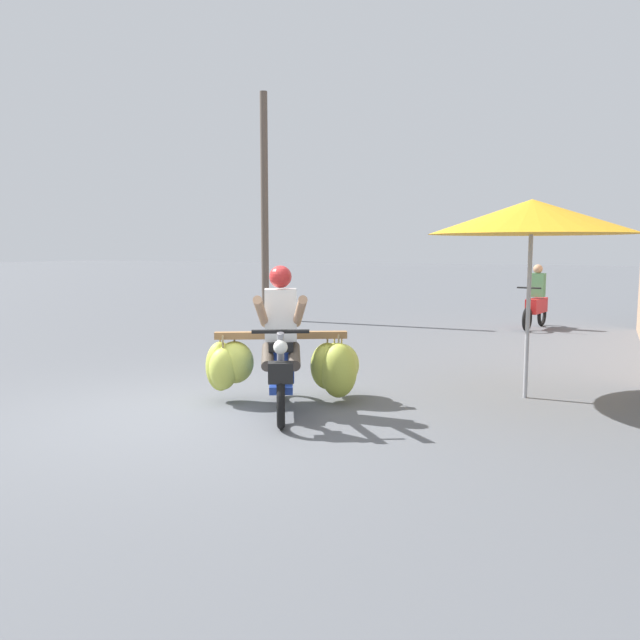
% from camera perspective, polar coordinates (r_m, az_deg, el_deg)
% --- Properties ---
extents(ground_plane, '(120.00, 120.00, 0.00)m').
position_cam_1_polar(ground_plane, '(6.85, -11.27, -8.52)').
color(ground_plane, '#56595E').
extents(motorbike_main_loaded, '(1.78, 2.03, 1.58)m').
position_cam_1_polar(motorbike_main_loaded, '(7.12, -2.60, -3.69)').
color(motorbike_main_loaded, black).
rests_on(motorbike_main_loaded, ground).
extents(motorbike_distant_ahead_left, '(0.55, 1.61, 1.40)m').
position_cam_1_polar(motorbike_distant_ahead_left, '(14.55, 18.97, 1.50)').
color(motorbike_distant_ahead_left, black).
rests_on(motorbike_distant_ahead_left, ground).
extents(market_umbrella_near_shop, '(2.36, 2.36, 2.32)m').
position_cam_1_polar(market_umbrella_near_shop, '(7.71, 18.60, 8.82)').
color(market_umbrella_near_shop, '#99999E').
rests_on(market_umbrella_near_shop, ground).
extents(utility_pole, '(0.18, 0.18, 5.43)m').
position_cam_1_polar(utility_pole, '(15.47, -5.03, 10.07)').
color(utility_pole, brown).
rests_on(utility_pole, ground).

